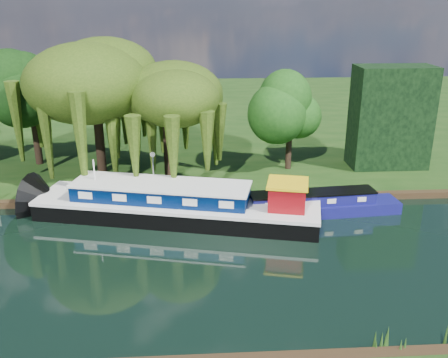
{
  "coord_description": "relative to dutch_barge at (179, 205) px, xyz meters",
  "views": [
    {
      "loc": [
        3.48,
        -23.66,
        13.49
      ],
      "look_at": [
        5.28,
        5.23,
        2.8
      ],
      "focal_mm": 40.0,
      "sensor_mm": 36.0,
      "label": 1
    }
  ],
  "objects": [
    {
      "name": "tree_far_mid",
      "position": [
        -11.71,
        10.55,
        5.31
      ],
      "size": [
        5.14,
        5.14,
        8.41
      ],
      "color": "black",
      "rests_on": "far_bank"
    },
    {
      "name": "far_bank",
      "position": [
        -2.43,
        28.3,
        -0.72
      ],
      "size": [
        120.0,
        52.0,
        0.45
      ],
      "primitive_type": "cube",
      "color": "black",
      "rests_on": "ground"
    },
    {
      "name": "mooring_posts",
      "position": [
        -2.93,
        2.7,
        0.01
      ],
      "size": [
        19.16,
        0.16,
        1.0
      ],
      "color": "silver",
      "rests_on": "far_bank"
    },
    {
      "name": "conifer_hedge",
      "position": [
        16.57,
        8.3,
        3.51
      ],
      "size": [
        6.0,
        3.0,
        8.0
      ],
      "primitive_type": "cube",
      "color": "black",
      "rests_on": "far_bank"
    },
    {
      "name": "ground",
      "position": [
        -2.43,
        -5.7,
        -0.94
      ],
      "size": [
        120.0,
        120.0,
        0.0
      ],
      "primitive_type": "plane",
      "color": "black"
    },
    {
      "name": "willow_right",
      "position": [
        -0.83,
        5.72,
        5.21
      ],
      "size": [
        6.42,
        6.42,
        7.82
      ],
      "color": "black",
      "rests_on": "far_bank"
    },
    {
      "name": "tree_far_right",
      "position": [
        8.51,
        8.08,
        4.14
      ],
      "size": [
        4.11,
        4.11,
        6.72
      ],
      "color": "black",
      "rests_on": "far_bank"
    },
    {
      "name": "lamppost",
      "position": [
        -1.93,
        4.8,
        1.48
      ],
      "size": [
        0.36,
        0.36,
        2.56
      ],
      "color": "silver",
      "rests_on": "far_bank"
    },
    {
      "name": "reeds_near",
      "position": [
        4.45,
        -13.27,
        -0.39
      ],
      "size": [
        33.7,
        1.5,
        1.1
      ],
      "color": "#1A4111",
      "rests_on": "ground"
    },
    {
      "name": "narrowboat",
      "position": [
        8.65,
        0.12,
        -0.34
      ],
      "size": [
        11.73,
        2.97,
        1.69
      ],
      "rotation": [
        0.0,
        0.0,
        0.09
      ],
      "color": "navy",
      "rests_on": "ground"
    },
    {
      "name": "dutch_barge",
      "position": [
        0.0,
        0.0,
        0.0
      ],
      "size": [
        18.5,
        8.06,
        3.81
      ],
      "rotation": [
        0.0,
        0.0,
        -0.23
      ],
      "color": "black",
      "rests_on": "ground"
    },
    {
      "name": "willow_left",
      "position": [
        -6.18,
        8.05,
        6.55
      ],
      "size": [
        8.09,
        8.09,
        9.69
      ],
      "color": "black",
      "rests_on": "far_bank"
    }
  ]
}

